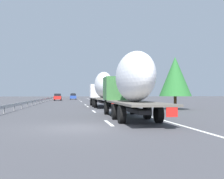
# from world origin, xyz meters

# --- Properties ---
(ground_plane) EXTENTS (260.00, 260.00, 0.00)m
(ground_plane) POSITION_xyz_m (40.00, 0.00, 0.00)
(ground_plane) COLOR #424247
(lane_stripe_0) EXTENTS (3.20, 0.20, 0.01)m
(lane_stripe_0) POSITION_xyz_m (2.00, -1.80, 0.00)
(lane_stripe_0) COLOR white
(lane_stripe_0) RESTS_ON ground_plane
(lane_stripe_1) EXTENTS (3.20, 0.20, 0.01)m
(lane_stripe_1) POSITION_xyz_m (12.54, -1.80, 0.00)
(lane_stripe_1) COLOR white
(lane_stripe_1) RESTS_ON ground_plane
(lane_stripe_2) EXTENTS (3.20, 0.20, 0.01)m
(lane_stripe_2) POSITION_xyz_m (22.46, -1.80, 0.00)
(lane_stripe_2) COLOR white
(lane_stripe_2) RESTS_ON ground_plane
(lane_stripe_3) EXTENTS (3.20, 0.20, 0.01)m
(lane_stripe_3) POSITION_xyz_m (28.23, -1.80, 0.00)
(lane_stripe_3) COLOR white
(lane_stripe_3) RESTS_ON ground_plane
(lane_stripe_4) EXTENTS (3.20, 0.20, 0.01)m
(lane_stripe_4) POSITION_xyz_m (45.45, -1.80, 0.00)
(lane_stripe_4) COLOR white
(lane_stripe_4) RESTS_ON ground_plane
(lane_stripe_5) EXTENTS (3.20, 0.20, 0.01)m
(lane_stripe_5) POSITION_xyz_m (49.32, -1.80, 0.00)
(lane_stripe_5) COLOR white
(lane_stripe_5) RESTS_ON ground_plane
(lane_stripe_6) EXTENTS (3.20, 0.20, 0.01)m
(lane_stripe_6) POSITION_xyz_m (57.93, -1.80, 0.00)
(lane_stripe_6) COLOR white
(lane_stripe_6) RESTS_ON ground_plane
(lane_stripe_7) EXTENTS (3.20, 0.20, 0.01)m
(lane_stripe_7) POSITION_xyz_m (73.46, -1.80, 0.00)
(lane_stripe_7) COLOR white
(lane_stripe_7) RESTS_ON ground_plane
(lane_stripe_8) EXTENTS (3.20, 0.20, 0.01)m
(lane_stripe_8) POSITION_xyz_m (85.55, -1.80, 0.00)
(lane_stripe_8) COLOR white
(lane_stripe_8) RESTS_ON ground_plane
(lane_stripe_9) EXTENTS (3.20, 0.20, 0.01)m
(lane_stripe_9) POSITION_xyz_m (84.88, -1.80, 0.00)
(lane_stripe_9) COLOR white
(lane_stripe_9) RESTS_ON ground_plane
(edge_line_right) EXTENTS (110.00, 0.20, 0.01)m
(edge_line_right) POSITION_xyz_m (45.00, -5.50, 0.00)
(edge_line_right) COLOR white
(edge_line_right) RESTS_ON ground_plane
(truck_lead) EXTENTS (12.72, 2.55, 4.43)m
(truck_lead) POSITION_xyz_m (21.12, -3.60, 2.48)
(truck_lead) COLOR silver
(truck_lead) RESTS_ON ground_plane
(truck_trailing) EXTENTS (12.40, 2.55, 4.38)m
(truck_trailing) POSITION_xyz_m (4.27, -3.60, 2.45)
(truck_trailing) COLOR #387038
(truck_trailing) RESTS_ON ground_plane
(car_red_compact) EXTENTS (4.31, 1.86, 1.77)m
(car_red_compact) POSITION_xyz_m (56.81, 3.85, 0.91)
(car_red_compact) COLOR red
(car_red_compact) RESTS_ON ground_plane
(car_yellow_coupe) EXTENTS (4.78, 1.80, 1.91)m
(car_yellow_coupe) POSITION_xyz_m (85.29, -0.25, 0.96)
(car_yellow_coupe) COLOR gold
(car_yellow_coupe) RESTS_ON ground_plane
(car_blue_sedan) EXTENTS (4.08, 1.91, 1.76)m
(car_blue_sedan) POSITION_xyz_m (67.96, -0.13, 0.90)
(car_blue_sedan) COLOR #28479E
(car_blue_sedan) RESTS_ON ground_plane
(road_sign) EXTENTS (0.10, 0.90, 3.48)m
(road_sign) POSITION_xyz_m (41.94, -6.70, 2.39)
(road_sign) COLOR gray
(road_sign) RESTS_ON ground_plane
(tree_0) EXTENTS (3.01, 3.01, 5.80)m
(tree_0) POSITION_xyz_m (36.74, -12.11, 3.54)
(tree_0) COLOR #472D19
(tree_0) RESTS_ON ground_plane
(tree_1) EXTENTS (2.47, 2.47, 5.51)m
(tree_1) POSITION_xyz_m (37.25, -9.67, 3.46)
(tree_1) COLOR #472D19
(tree_1) RESTS_ON ground_plane
(tree_2) EXTENTS (3.49, 3.49, 5.77)m
(tree_2) POSITION_xyz_m (14.35, -10.82, 3.60)
(tree_2) COLOR #472D19
(tree_2) RESTS_ON ground_plane
(guardrail_median) EXTENTS (94.00, 0.10, 0.76)m
(guardrail_median) POSITION_xyz_m (43.00, 6.00, 0.58)
(guardrail_median) COLOR #9EA0A5
(guardrail_median) RESTS_ON ground_plane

